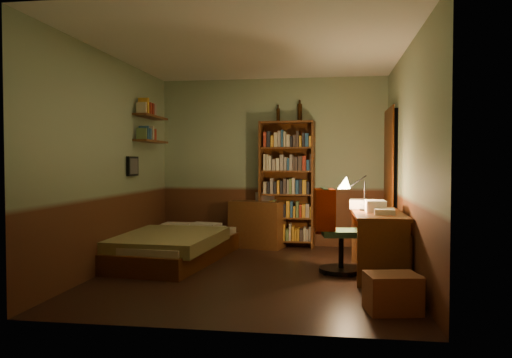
# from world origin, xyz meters

# --- Properties ---
(floor) EXTENTS (3.50, 4.00, 0.02)m
(floor) POSITION_xyz_m (0.00, 0.00, -0.01)
(floor) COLOR black
(floor) RESTS_ON ground
(ceiling) EXTENTS (3.50, 4.00, 0.02)m
(ceiling) POSITION_xyz_m (0.00, 0.00, 2.61)
(ceiling) COLOR silver
(ceiling) RESTS_ON wall_back
(wall_back) EXTENTS (3.50, 0.02, 2.60)m
(wall_back) POSITION_xyz_m (0.00, 2.01, 1.30)
(wall_back) COLOR gray
(wall_back) RESTS_ON ground
(wall_left) EXTENTS (0.02, 4.00, 2.60)m
(wall_left) POSITION_xyz_m (-1.76, 0.00, 1.30)
(wall_left) COLOR gray
(wall_left) RESTS_ON ground
(wall_right) EXTENTS (0.02, 4.00, 2.60)m
(wall_right) POSITION_xyz_m (1.76, 0.00, 1.30)
(wall_right) COLOR gray
(wall_right) RESTS_ON ground
(wall_front) EXTENTS (3.50, 0.02, 2.60)m
(wall_front) POSITION_xyz_m (0.00, -2.01, 1.30)
(wall_front) COLOR gray
(wall_front) RESTS_ON ground
(doorway) EXTENTS (0.06, 0.90, 2.00)m
(doorway) POSITION_xyz_m (1.72, 1.30, 1.00)
(doorway) COLOR black
(doorway) RESTS_ON ground
(door_trim) EXTENTS (0.02, 0.98, 2.08)m
(door_trim) POSITION_xyz_m (1.69, 1.30, 1.00)
(door_trim) COLOR #47210A
(door_trim) RESTS_ON ground
(bed) EXTENTS (1.43, 2.32, 0.65)m
(bed) POSITION_xyz_m (-1.19, 0.63, 0.33)
(bed) COLOR olive
(bed) RESTS_ON ground
(dresser) EXTENTS (0.87, 0.58, 0.71)m
(dresser) POSITION_xyz_m (-0.21, 1.76, 0.35)
(dresser) COLOR #532D13
(dresser) RESTS_ON ground
(mini_stereo) EXTENTS (0.28, 0.25, 0.13)m
(mini_stereo) POSITION_xyz_m (-0.10, 1.89, 0.77)
(mini_stereo) COLOR #B2B2B7
(mini_stereo) RESTS_ON dresser
(bookshelf) EXTENTS (0.85, 0.34, 1.92)m
(bookshelf) POSITION_xyz_m (0.24, 1.85, 0.96)
(bookshelf) COLOR #532D13
(bookshelf) RESTS_ON ground
(bottle_left) EXTENTS (0.06, 0.06, 0.21)m
(bottle_left) POSITION_xyz_m (0.09, 1.96, 2.03)
(bottle_left) COLOR black
(bottle_left) RESTS_ON bookshelf
(bottle_right) EXTENTS (0.09, 0.09, 0.27)m
(bottle_right) POSITION_xyz_m (0.42, 1.96, 2.06)
(bottle_right) COLOR black
(bottle_right) RESTS_ON bookshelf
(desk) EXTENTS (0.58, 1.37, 0.73)m
(desk) POSITION_xyz_m (1.44, 0.17, 0.36)
(desk) COLOR #532D13
(desk) RESTS_ON ground
(paper_stack) EXTENTS (0.22, 0.29, 0.11)m
(paper_stack) POSITION_xyz_m (1.24, 0.62, 0.78)
(paper_stack) COLOR silver
(paper_stack) RESTS_ON desk
(desk_lamp) EXTENTS (0.19, 0.19, 0.52)m
(desk_lamp) POSITION_xyz_m (1.30, 0.32, 0.99)
(desk_lamp) COLOR black
(desk_lamp) RESTS_ON desk
(office_chair) EXTENTS (0.60, 0.54, 1.09)m
(office_chair) POSITION_xyz_m (1.02, 0.21, 0.54)
(office_chair) COLOR #3A6443
(office_chair) RESTS_ON ground
(red_jacket) EXTENTS (0.32, 0.45, 0.48)m
(red_jacket) POSITION_xyz_m (0.75, 0.27, 1.32)
(red_jacket) COLOR #A52300
(red_jacket) RESTS_ON office_chair
(wall_shelf_lower) EXTENTS (0.20, 0.90, 0.03)m
(wall_shelf_lower) POSITION_xyz_m (-1.64, 1.10, 1.60)
(wall_shelf_lower) COLOR #532D13
(wall_shelf_lower) RESTS_ON wall_left
(wall_shelf_upper) EXTENTS (0.20, 0.90, 0.03)m
(wall_shelf_upper) POSITION_xyz_m (-1.64, 1.10, 1.95)
(wall_shelf_upper) COLOR #532D13
(wall_shelf_upper) RESTS_ON wall_left
(framed_picture) EXTENTS (0.04, 0.32, 0.26)m
(framed_picture) POSITION_xyz_m (-1.72, 0.60, 1.25)
(framed_picture) COLOR black
(framed_picture) RESTS_ON wall_left
(cardboard_box_a) EXTENTS (0.51, 0.43, 0.33)m
(cardboard_box_a) POSITION_xyz_m (1.43, -1.30, 0.17)
(cardboard_box_a) COLOR brown
(cardboard_box_a) RESTS_ON ground
(cardboard_box_b) EXTENTS (0.44, 0.40, 0.26)m
(cardboard_box_b) POSITION_xyz_m (1.56, -1.01, 0.13)
(cardboard_box_b) COLOR brown
(cardboard_box_b) RESTS_ON ground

